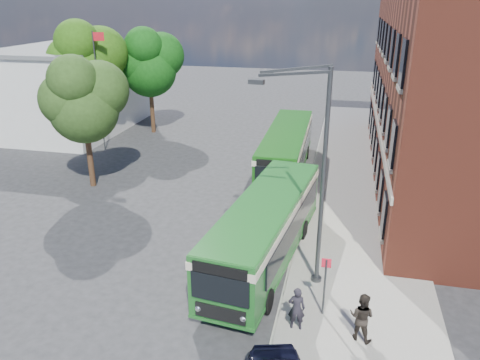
# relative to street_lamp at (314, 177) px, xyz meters

# --- Properties ---
(ground) EXTENTS (120.00, 120.00, 0.00)m
(ground) POSITION_rel_street_lamp_xyz_m (-4.84, 2.00, -4.79)
(ground) COLOR #2A2A2D
(ground) RESTS_ON ground
(pavement) EXTENTS (6.00, 48.00, 0.15)m
(pavement) POSITION_rel_street_lamp_xyz_m (2.16, 10.00, -4.72)
(pavement) COLOR gray
(pavement) RESTS_ON ground
(kerb_line) EXTENTS (0.12, 48.00, 0.01)m
(kerb_line) POSITION_rel_street_lamp_xyz_m (-0.89, 10.00, -4.79)
(kerb_line) COLOR beige
(kerb_line) RESTS_ON ground
(white_building) EXTENTS (9.40, 13.40, 7.30)m
(white_building) POSITION_rel_street_lamp_xyz_m (-22.84, 20.00, -1.13)
(white_building) COLOR silver
(white_building) RESTS_ON ground
(flagpole) EXTENTS (0.95, 0.10, 9.00)m
(flagpole) POSITION_rel_street_lamp_xyz_m (-17.29, 15.00, 0.15)
(flagpole) COLOR #36393B
(flagpole) RESTS_ON ground
(street_lamp) EXTENTS (2.96, 2.38, 9.00)m
(street_lamp) POSITION_rel_street_lamp_xyz_m (0.00, 0.00, 0.00)
(street_lamp) COLOR #36393B
(street_lamp) RESTS_ON ground
(bus_stop_sign) EXTENTS (0.35, 0.08, 2.52)m
(bus_stop_sign) POSITION_rel_street_lamp_xyz_m (0.76, -2.20, -3.28)
(bus_stop_sign) COLOR #36393B
(bus_stop_sign) RESTS_ON ground
(bus_front) EXTENTS (3.86, 11.14, 3.02)m
(bus_front) POSITION_rel_street_lamp_xyz_m (-2.06, 1.30, -2.96)
(bus_front) COLOR #1C6021
(bus_front) RESTS_ON ground
(bus_rear) EXTENTS (2.78, 12.20, 3.02)m
(bus_rear) POSITION_rel_street_lamp_xyz_m (-2.69, 13.06, -2.96)
(bus_rear) COLOR #185614
(bus_rear) RESTS_ON ground
(pedestrian_a) EXTENTS (0.65, 0.47, 1.68)m
(pedestrian_a) POSITION_rel_street_lamp_xyz_m (-0.14, -3.23, -3.80)
(pedestrian_a) COLOR #232028
(pedestrian_a) RESTS_ON pavement
(pedestrian_b) EXTENTS (1.06, 0.94, 1.81)m
(pedestrian_b) POSITION_rel_street_lamp_xyz_m (2.10, -3.29, -3.74)
(pedestrian_b) COLOR black
(pedestrian_b) RESTS_ON pavement
(tree_left) EXTENTS (4.92, 4.67, 8.30)m
(tree_left) POSITION_rel_street_lamp_xyz_m (-14.33, 7.84, 0.84)
(tree_left) COLOR #3D2616
(tree_left) RESTS_ON ground
(tree_mid) EXTENTS (5.80, 5.52, 9.80)m
(tree_mid) POSITION_rel_street_lamp_xyz_m (-19.06, 16.70, 1.86)
(tree_mid) COLOR #3D2616
(tree_mid) RESTS_ON ground
(tree_right) EXTENTS (5.38, 5.12, 9.08)m
(tree_right) POSITION_rel_street_lamp_xyz_m (-15.49, 20.58, 1.38)
(tree_right) COLOR #3D2616
(tree_right) RESTS_ON ground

